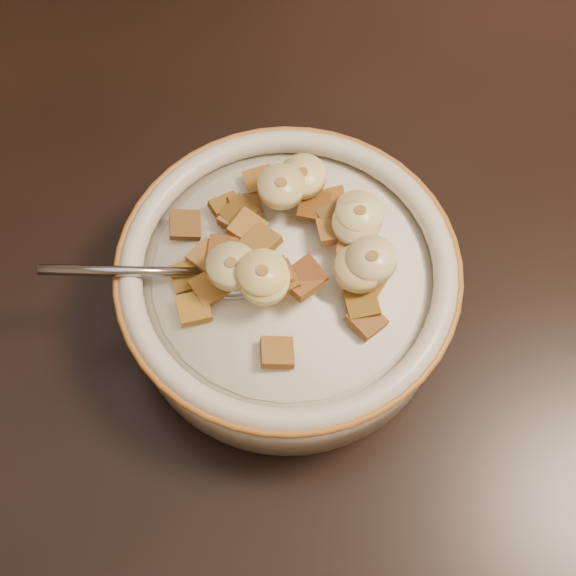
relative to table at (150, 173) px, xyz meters
name	(u,v)px	position (x,y,z in m)	size (l,w,h in m)	color
floor	(222,443)	(0.00, 0.00, -0.78)	(4.00, 4.50, 0.10)	#422816
table	(150,173)	(0.00, 0.00, 0.00)	(1.40, 0.90, 0.04)	black
cereal_bowl	(288,291)	(0.04, -0.17, 0.05)	(0.21, 0.21, 0.05)	beige
milk	(288,273)	(0.04, -0.17, 0.07)	(0.18, 0.18, 0.00)	#EEE6CF
spoon	(235,273)	(0.00, -0.15, 0.08)	(0.04, 0.05, 0.01)	#8D90A1
cereal_square_0	(185,225)	(-0.01, -0.11, 0.08)	(0.02, 0.02, 0.01)	brown
cereal_square_1	(292,179)	(0.07, -0.11, 0.08)	(0.02, 0.02, 0.01)	brown
cereal_square_2	(371,277)	(0.08, -0.20, 0.08)	(0.02, 0.02, 0.01)	brown
cereal_square_3	(280,280)	(0.02, -0.18, 0.09)	(0.02, 0.02, 0.01)	brown
cereal_square_4	(207,257)	(-0.01, -0.14, 0.08)	(0.02, 0.02, 0.01)	brown
cereal_square_5	(277,353)	(0.00, -0.21, 0.08)	(0.02, 0.02, 0.01)	brown
cereal_square_6	(302,283)	(0.03, -0.19, 0.09)	(0.02, 0.02, 0.01)	brown
cereal_square_7	(314,206)	(0.07, -0.14, 0.08)	(0.02, 0.02, 0.01)	brown
cereal_square_8	(246,208)	(0.03, -0.11, 0.08)	(0.02, 0.02, 0.01)	brown
cereal_square_9	(335,215)	(0.08, -0.15, 0.09)	(0.02, 0.02, 0.01)	brown
cereal_square_10	(362,303)	(0.06, -0.21, 0.08)	(0.02, 0.02, 0.01)	brown
cereal_square_11	(240,213)	(0.03, -0.12, 0.08)	(0.02, 0.02, 0.01)	brown
cereal_square_12	(306,275)	(0.04, -0.18, 0.09)	(0.02, 0.02, 0.01)	brown
cereal_square_13	(238,219)	(0.02, -0.12, 0.08)	(0.02, 0.02, 0.01)	#915D34
cereal_square_14	(274,274)	(0.02, -0.17, 0.10)	(0.02, 0.02, 0.01)	#925F31
cereal_square_15	(194,308)	(-0.03, -0.16, 0.08)	(0.02, 0.02, 0.01)	#8F6017
cereal_square_16	(260,181)	(0.05, -0.10, 0.08)	(0.02, 0.02, 0.01)	brown
cereal_square_17	(298,173)	(0.08, -0.10, 0.08)	(0.02, 0.02, 0.01)	brown
cereal_square_18	(334,230)	(0.07, -0.16, 0.09)	(0.02, 0.02, 0.01)	brown
cereal_square_19	(261,242)	(0.03, -0.15, 0.09)	(0.02, 0.02, 0.01)	olive
cereal_square_20	(248,228)	(0.02, -0.13, 0.09)	(0.02, 0.02, 0.01)	brown
cereal_square_21	(225,248)	(0.01, -0.14, 0.09)	(0.02, 0.02, 0.01)	brown
cereal_square_22	(228,209)	(0.02, -0.11, 0.08)	(0.02, 0.02, 0.01)	brown
cereal_square_23	(351,257)	(0.07, -0.18, 0.09)	(0.02, 0.02, 0.01)	brown
cereal_square_24	(188,276)	(-0.02, -0.14, 0.08)	(0.02, 0.02, 0.01)	brown
cereal_square_25	(332,203)	(0.08, -0.14, 0.08)	(0.02, 0.02, 0.01)	brown
cereal_square_26	(209,287)	(-0.02, -0.16, 0.08)	(0.02, 0.02, 0.01)	#9D6322
cereal_square_27	(366,321)	(0.06, -0.22, 0.08)	(0.02, 0.02, 0.01)	brown
banana_slice_0	(356,225)	(0.09, -0.17, 0.09)	(0.03, 0.03, 0.01)	tan
banana_slice_1	(231,266)	(0.00, -0.16, 0.10)	(0.03, 0.03, 0.01)	#C8B885
banana_slice_2	(281,187)	(0.06, -0.12, 0.10)	(0.03, 0.03, 0.01)	beige
banana_slice_3	(264,280)	(0.01, -0.18, 0.10)	(0.03, 0.03, 0.01)	#F7E076
banana_slice_4	(360,214)	(0.09, -0.16, 0.09)	(0.03, 0.03, 0.01)	beige
banana_slice_5	(302,176)	(0.07, -0.12, 0.09)	(0.03, 0.03, 0.01)	#D2C366
banana_slice_6	(359,213)	(0.09, -0.16, 0.09)	(0.03, 0.03, 0.01)	#EAC776
banana_slice_7	(263,274)	(0.01, -0.17, 0.10)	(0.03, 0.03, 0.01)	#E0C571
banana_slice_8	(372,260)	(0.08, -0.19, 0.10)	(0.03, 0.03, 0.01)	beige
banana_slice_9	(358,269)	(0.07, -0.19, 0.09)	(0.03, 0.03, 0.01)	#DAC17E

